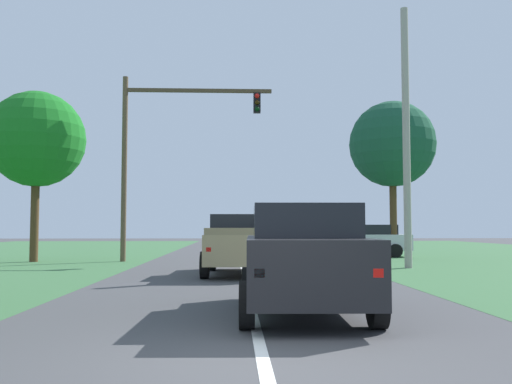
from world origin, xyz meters
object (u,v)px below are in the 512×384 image
traffic_light (161,141)px  utility_pole_right (406,136)px  keep_moving_sign (357,230)px  pickup_truck_lead (241,244)px  oak_tree_right (392,145)px  crossing_suv_far (364,240)px  extra_tree_1 (37,140)px  red_suv_near (303,256)px

traffic_light → utility_pole_right: size_ratio=0.84×
keep_moving_sign → utility_pole_right: size_ratio=0.22×
pickup_truck_lead → keep_moving_sign: size_ratio=2.29×
oak_tree_right → crossing_suv_far: size_ratio=1.66×
utility_pole_right → extra_tree_1: bearing=164.3°
crossing_suv_far → extra_tree_1: bearing=-166.1°
pickup_truck_lead → crossing_suv_far: (6.52, 10.78, -0.10)m
keep_moving_sign → extra_tree_1: (-13.63, 3.09, 3.98)m
red_suv_near → utility_pole_right: size_ratio=0.47×
traffic_light → pickup_truck_lead: bearing=-63.3°
red_suv_near → keep_moving_sign: bearing=73.2°
traffic_light → keep_moving_sign: (8.15, -3.16, -3.96)m
red_suv_near → oak_tree_right: (6.88, 18.15, 4.74)m
oak_tree_right → utility_pole_right: (-1.59, -7.35, -0.79)m
traffic_light → utility_pole_right: bearing=-24.1°
pickup_truck_lead → keep_moving_sign: 6.03m
keep_moving_sign → crossing_suv_far: size_ratio=0.46×
red_suv_near → crossing_suv_far: 19.76m
pickup_truck_lead → oak_tree_right: size_ratio=0.64×
red_suv_near → oak_tree_right: size_ratio=0.58×
red_suv_near → utility_pole_right: (5.29, 10.81, 3.95)m
keep_moving_sign → utility_pole_right: (1.65, -1.22, 3.53)m
red_suv_near → keep_moving_sign: 12.57m
oak_tree_right → extra_tree_1: size_ratio=1.05×
red_suv_near → crossing_suv_far: (5.53, 18.97, -0.12)m
red_suv_near → pickup_truck_lead: size_ratio=0.91×
traffic_light → keep_moving_sign: traffic_light is taller
pickup_truck_lead → crossing_suv_far: pickup_truck_lead is taller
traffic_light → keep_moving_sign: bearing=-21.2°
pickup_truck_lead → extra_tree_1: 12.19m
red_suv_near → utility_pole_right: bearing=63.9°
pickup_truck_lead → utility_pole_right: utility_pole_right is taller
keep_moving_sign → pickup_truck_lead: bearing=-140.4°
utility_pole_right → keep_moving_sign: bearing=143.6°
oak_tree_right → crossing_suv_far: bearing=148.9°
utility_pole_right → crossing_suv_far: bearing=88.3°
utility_pole_right → pickup_truck_lead: bearing=-157.4°
oak_tree_right → utility_pole_right: bearing=-102.2°
pickup_truck_lead → utility_pole_right: bearing=22.6°
red_suv_near → oak_tree_right: oak_tree_right is taller
red_suv_near → keep_moving_sign: (3.64, 12.03, 0.42)m
utility_pole_right → extra_tree_1: size_ratio=1.31×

